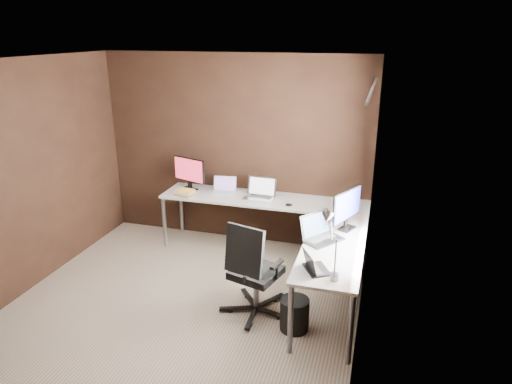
# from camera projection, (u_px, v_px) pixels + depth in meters

# --- Properties ---
(room) EXTENTS (3.60, 3.60, 2.50)m
(room) POSITION_uv_depth(u_px,v_px,m) (212.00, 194.00, 4.37)
(room) COLOR #C4B498
(room) RESTS_ON ground
(desk) EXTENTS (2.65, 2.25, 0.73)m
(desk) POSITION_uv_depth(u_px,v_px,m) (284.00, 219.00, 5.32)
(desk) COLOR white
(desk) RESTS_ON ground
(drawer_pedestal) EXTENTS (0.42, 0.50, 0.60)m
(drawer_pedestal) POSITION_uv_depth(u_px,v_px,m) (333.00, 250.00, 5.40)
(drawer_pedestal) COLOR white
(drawer_pedestal) RESTS_ON ground
(monitor_left) EXTENTS (0.49, 0.21, 0.44)m
(monitor_left) POSITION_uv_depth(u_px,v_px,m) (189.00, 172.00, 6.06)
(monitor_left) COLOR black
(monitor_left) RESTS_ON desk
(monitor_right) EXTENTS (0.25, 0.50, 0.44)m
(monitor_right) POSITION_uv_depth(u_px,v_px,m) (347.00, 207.00, 4.84)
(monitor_right) COLOR black
(monitor_right) RESTS_ON desk
(laptop_white) EXTENTS (0.33, 0.25, 0.20)m
(laptop_white) POSITION_uv_depth(u_px,v_px,m) (224.00, 189.00, 6.01)
(laptop_white) COLOR white
(laptop_white) RESTS_ON desk
(laptop_silver) EXTENTS (0.40, 0.29, 0.25)m
(laptop_silver) POSITION_uv_depth(u_px,v_px,m) (260.00, 194.00, 5.83)
(laptop_silver) COLOR silver
(laptop_silver) RESTS_ON desk
(laptop_black_big) EXTENTS (0.46, 0.49, 0.26)m
(laptop_black_big) POSITION_uv_depth(u_px,v_px,m) (320.00, 234.00, 4.67)
(laptop_black_big) COLOR black
(laptop_black_big) RESTS_ON desk
(laptop_black_small) EXTENTS (0.30, 0.33, 0.18)m
(laptop_black_small) POSITION_uv_depth(u_px,v_px,m) (314.00, 266.00, 4.05)
(laptop_black_small) COLOR black
(laptop_black_small) RESTS_ON desk
(book_stack) EXTENTS (0.27, 0.24, 0.07)m
(book_stack) POSITION_uv_depth(u_px,v_px,m) (185.00, 193.00, 5.92)
(book_stack) COLOR tan
(book_stack) RESTS_ON desk
(mouse_left) EXTENTS (0.09, 0.06, 0.03)m
(mouse_left) POSITION_uv_depth(u_px,v_px,m) (186.00, 194.00, 5.91)
(mouse_left) COLOR black
(mouse_left) RESTS_ON desk
(mouse_corner) EXTENTS (0.10, 0.08, 0.03)m
(mouse_corner) POSITION_uv_depth(u_px,v_px,m) (289.00, 205.00, 5.56)
(mouse_corner) COLOR black
(mouse_corner) RESTS_ON desk
(desk_lamp) EXTENTS (0.19, 0.22, 0.59)m
(desk_lamp) POSITION_uv_depth(u_px,v_px,m) (330.00, 237.00, 3.87)
(desk_lamp) COLOR slate
(desk_lamp) RESTS_ON desk
(office_chair) EXTENTS (0.57, 0.60, 1.02)m
(office_chair) POSITION_uv_depth(u_px,v_px,m) (254.00, 287.00, 4.61)
(office_chair) COLOR black
(office_chair) RESTS_ON ground
(wastebasket) EXTENTS (0.33, 0.33, 0.33)m
(wastebasket) POSITION_uv_depth(u_px,v_px,m) (295.00, 314.00, 4.41)
(wastebasket) COLOR black
(wastebasket) RESTS_ON ground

